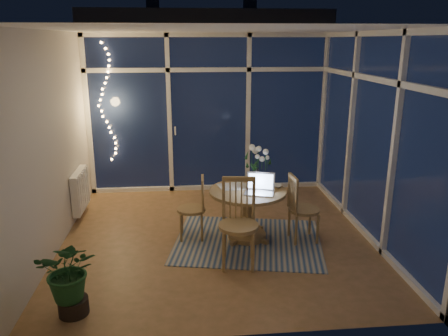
{
  "coord_description": "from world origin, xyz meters",
  "views": [
    {
      "loc": [
        -0.43,
        -5.22,
        2.49
      ],
      "look_at": [
        0.09,
        0.25,
        0.87
      ],
      "focal_mm": 35.0,
      "sensor_mm": 36.0,
      "label": 1
    }
  ],
  "objects_px": {
    "chair_right": "(304,208)",
    "flower_vase": "(257,176)",
    "chair_left": "(191,208)",
    "potted_plant": "(70,278)",
    "laptop": "(259,184)",
    "chair_front": "(239,224)",
    "dining_table": "(247,214)"
  },
  "relations": [
    {
      "from": "dining_table",
      "to": "chair_front",
      "type": "bearing_deg",
      "value": -106.35
    },
    {
      "from": "chair_right",
      "to": "chair_front",
      "type": "xyz_separation_m",
      "value": [
        -0.91,
        -0.56,
        0.06
      ]
    },
    {
      "from": "chair_right",
      "to": "chair_front",
      "type": "distance_m",
      "value": 1.07
    },
    {
      "from": "chair_right",
      "to": "flower_vase",
      "type": "relative_size",
      "value": 4.26
    },
    {
      "from": "chair_left",
      "to": "chair_front",
      "type": "height_order",
      "value": "chair_front"
    },
    {
      "from": "dining_table",
      "to": "laptop",
      "type": "height_order",
      "value": "laptop"
    },
    {
      "from": "chair_right",
      "to": "laptop",
      "type": "distance_m",
      "value": 0.68
    },
    {
      "from": "dining_table",
      "to": "potted_plant",
      "type": "bearing_deg",
      "value": -141.69
    },
    {
      "from": "dining_table",
      "to": "chair_left",
      "type": "distance_m",
      "value": 0.73
    },
    {
      "from": "chair_right",
      "to": "flower_vase",
      "type": "bearing_deg",
      "value": 51.37
    },
    {
      "from": "chair_right",
      "to": "potted_plant",
      "type": "distance_m",
      "value": 2.9
    },
    {
      "from": "chair_front",
      "to": "flower_vase",
      "type": "bearing_deg",
      "value": 75.64
    },
    {
      "from": "laptop",
      "to": "flower_vase",
      "type": "relative_size",
      "value": 1.67
    },
    {
      "from": "chair_left",
      "to": "potted_plant",
      "type": "distance_m",
      "value": 1.93
    },
    {
      "from": "dining_table",
      "to": "chair_left",
      "type": "relative_size",
      "value": 1.17
    },
    {
      "from": "chair_right",
      "to": "potted_plant",
      "type": "relative_size",
      "value": 1.18
    },
    {
      "from": "chair_front",
      "to": "chair_left",
      "type": "bearing_deg",
      "value": 130.65
    },
    {
      "from": "chair_right",
      "to": "flower_vase",
      "type": "distance_m",
      "value": 0.73
    },
    {
      "from": "potted_plant",
      "to": "chair_front",
      "type": "bearing_deg",
      "value": 25.19
    },
    {
      "from": "chair_left",
      "to": "potted_plant",
      "type": "bearing_deg",
      "value": -34.11
    },
    {
      "from": "dining_table",
      "to": "chair_left",
      "type": "height_order",
      "value": "chair_left"
    },
    {
      "from": "flower_vase",
      "to": "potted_plant",
      "type": "distance_m",
      "value": 2.68
    },
    {
      "from": "chair_front",
      "to": "flower_vase",
      "type": "distance_m",
      "value": 1.04
    },
    {
      "from": "chair_right",
      "to": "chair_front",
      "type": "bearing_deg",
      "value": 117.64
    },
    {
      "from": "laptop",
      "to": "potted_plant",
      "type": "relative_size",
      "value": 0.46
    },
    {
      "from": "chair_left",
      "to": "flower_vase",
      "type": "bearing_deg",
      "value": 102.92
    },
    {
      "from": "laptop",
      "to": "flower_vase",
      "type": "xyz_separation_m",
      "value": [
        0.04,
        0.39,
        -0.02
      ]
    },
    {
      "from": "chair_left",
      "to": "potted_plant",
      "type": "xyz_separation_m",
      "value": [
        -1.15,
        -1.55,
        -0.04
      ]
    },
    {
      "from": "chair_front",
      "to": "potted_plant",
      "type": "xyz_separation_m",
      "value": [
        -1.66,
        -0.78,
        -0.13
      ]
    },
    {
      "from": "chair_left",
      "to": "chair_right",
      "type": "distance_m",
      "value": 1.44
    },
    {
      "from": "laptop",
      "to": "chair_front",
      "type": "bearing_deg",
      "value": -103.77
    },
    {
      "from": "chair_front",
      "to": "flower_vase",
      "type": "height_order",
      "value": "chair_front"
    }
  ]
}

